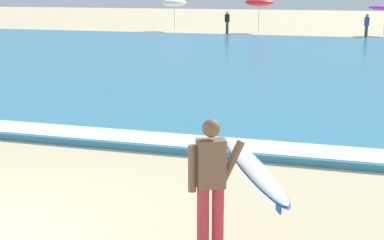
% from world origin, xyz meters
% --- Properties ---
extents(sea, '(120.00, 28.00, 0.14)m').
position_xyz_m(sea, '(0.00, 18.44, 0.07)').
color(sea, teal).
rests_on(sea, ground).
extents(surf_foam, '(120.00, 0.99, 0.01)m').
position_xyz_m(surf_foam, '(0.00, 5.04, 0.15)').
color(surf_foam, white).
rests_on(surf_foam, sea).
extents(surfer_with_board, '(1.51, 2.60, 1.73)m').
position_xyz_m(surfer_with_board, '(3.34, 0.56, 1.04)').
color(surfer_with_board, red).
rests_on(surfer_with_board, ground).
extents(beach_umbrella_0, '(1.89, 1.90, 2.37)m').
position_xyz_m(beach_umbrella_0, '(-9.50, 36.43, 2.09)').
color(beach_umbrella_0, beige).
rests_on(beach_umbrella_0, ground).
extents(beach_umbrella_1, '(2.05, 2.06, 2.48)m').
position_xyz_m(beach_umbrella_1, '(-2.97, 36.52, 2.18)').
color(beach_umbrella_1, beige).
rests_on(beach_umbrella_1, ground).
extents(beachgoer_near_row_left, '(0.32, 0.20, 1.58)m').
position_xyz_m(beachgoer_near_row_left, '(4.69, 33.17, 0.84)').
color(beachgoer_near_row_left, '#383842').
rests_on(beachgoer_near_row_left, ground).
extents(beachgoer_near_row_mid, '(0.32, 0.20, 1.58)m').
position_xyz_m(beachgoer_near_row_mid, '(-4.89, 34.56, 0.84)').
color(beachgoer_near_row_mid, '#383842').
rests_on(beachgoer_near_row_mid, ground).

